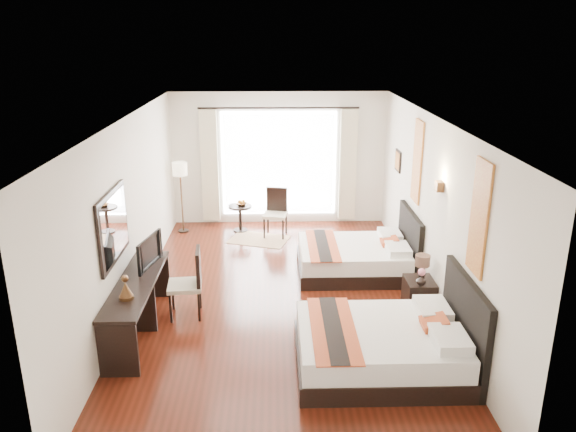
{
  "coord_description": "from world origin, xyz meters",
  "views": [
    {
      "loc": [
        -0.11,
        -7.87,
        3.99
      ],
      "look_at": [
        0.11,
        0.46,
        1.22
      ],
      "focal_mm": 35.0,
      "sensor_mm": 36.0,
      "label": 1
    }
  ],
  "objects_px": {
    "bed_near": "(387,345)",
    "table_lamp": "(422,262)",
    "side_table": "(240,218)",
    "window_chair": "(275,222)",
    "floor_lamp": "(180,174)",
    "fruit_bowl": "(242,204)",
    "bed_far": "(359,257)",
    "vase": "(421,280)",
    "desk_chair": "(187,296)",
    "nightstand": "(419,295)",
    "television": "(145,251)",
    "console_desk": "(138,307)"
  },
  "relations": [
    {
      "from": "side_table",
      "to": "console_desk",
      "type": "bearing_deg",
      "value": -106.09
    },
    {
      "from": "console_desk",
      "to": "television",
      "type": "height_order",
      "value": "television"
    },
    {
      "from": "console_desk",
      "to": "floor_lamp",
      "type": "relative_size",
      "value": 1.5
    },
    {
      "from": "television",
      "to": "floor_lamp",
      "type": "xyz_separation_m",
      "value": [
        -0.03,
        3.52,
        0.26
      ]
    },
    {
      "from": "nightstand",
      "to": "vase",
      "type": "xyz_separation_m",
      "value": [
        -0.03,
        -0.17,
        0.33
      ]
    },
    {
      "from": "table_lamp",
      "to": "television",
      "type": "bearing_deg",
      "value": -179.25
    },
    {
      "from": "bed_near",
      "to": "television",
      "type": "bearing_deg",
      "value": 154.96
    },
    {
      "from": "bed_far",
      "to": "vase",
      "type": "xyz_separation_m",
      "value": [
        0.66,
        -1.57,
        0.29
      ]
    },
    {
      "from": "nightstand",
      "to": "console_desk",
      "type": "xyz_separation_m",
      "value": [
        -4.02,
        -0.51,
        0.13
      ]
    },
    {
      "from": "nightstand",
      "to": "console_desk",
      "type": "relative_size",
      "value": 0.23
    },
    {
      "from": "floor_lamp",
      "to": "fruit_bowl",
      "type": "xyz_separation_m",
      "value": [
        1.22,
        0.01,
        -0.66
      ]
    },
    {
      "from": "bed_far",
      "to": "console_desk",
      "type": "height_order",
      "value": "bed_far"
    },
    {
      "from": "console_desk",
      "to": "fruit_bowl",
      "type": "distance_m",
      "value": 4.26
    },
    {
      "from": "bed_near",
      "to": "television",
      "type": "xyz_separation_m",
      "value": [
        -3.23,
        1.51,
        0.67
      ]
    },
    {
      "from": "vase",
      "to": "desk_chair",
      "type": "bearing_deg",
      "value": 178.19
    },
    {
      "from": "table_lamp",
      "to": "window_chair",
      "type": "height_order",
      "value": "window_chair"
    },
    {
      "from": "television",
      "to": "side_table",
      "type": "relative_size",
      "value": 1.4
    },
    {
      "from": "bed_near",
      "to": "table_lamp",
      "type": "distance_m",
      "value": 1.81
    },
    {
      "from": "bed_near",
      "to": "side_table",
      "type": "xyz_separation_m",
      "value": [
        -2.08,
        5.04,
        -0.03
      ]
    },
    {
      "from": "window_chair",
      "to": "side_table",
      "type": "bearing_deg",
      "value": -101.55
    },
    {
      "from": "fruit_bowl",
      "to": "nightstand",
      "type": "bearing_deg",
      "value": -51.75
    },
    {
      "from": "desk_chair",
      "to": "window_chair",
      "type": "xyz_separation_m",
      "value": [
        1.31,
        3.32,
        -0.02
      ]
    },
    {
      "from": "vase",
      "to": "bed_near",
      "type": "bearing_deg",
      "value": -119.43
    },
    {
      "from": "bed_near",
      "to": "fruit_bowl",
      "type": "height_order",
      "value": "bed_near"
    },
    {
      "from": "side_table",
      "to": "floor_lamp",
      "type": "bearing_deg",
      "value": -179.6
    },
    {
      "from": "nightstand",
      "to": "television",
      "type": "height_order",
      "value": "television"
    },
    {
      "from": "vase",
      "to": "fruit_bowl",
      "type": "xyz_separation_m",
      "value": [
        -2.78,
        3.73,
        0.0
      ]
    },
    {
      "from": "bed_near",
      "to": "fruit_bowl",
      "type": "bearing_deg",
      "value": 112.06
    },
    {
      "from": "nightstand",
      "to": "side_table",
      "type": "relative_size",
      "value": 0.93
    },
    {
      "from": "table_lamp",
      "to": "fruit_bowl",
      "type": "xyz_separation_m",
      "value": [
        -2.85,
        3.47,
        -0.16
      ]
    },
    {
      "from": "table_lamp",
      "to": "desk_chair",
      "type": "xyz_separation_m",
      "value": [
        -3.46,
        -0.15,
        -0.43
      ]
    },
    {
      "from": "nightstand",
      "to": "table_lamp",
      "type": "distance_m",
      "value": 0.5
    },
    {
      "from": "table_lamp",
      "to": "fruit_bowl",
      "type": "distance_m",
      "value": 4.49
    },
    {
      "from": "television",
      "to": "console_desk",
      "type": "bearing_deg",
      "value": -170.01
    },
    {
      "from": "bed_far",
      "to": "table_lamp",
      "type": "height_order",
      "value": "bed_far"
    },
    {
      "from": "television",
      "to": "fruit_bowl",
      "type": "distance_m",
      "value": 3.74
    },
    {
      "from": "table_lamp",
      "to": "window_chair",
      "type": "relative_size",
      "value": 0.36
    },
    {
      "from": "nightstand",
      "to": "television",
      "type": "relative_size",
      "value": 0.66
    },
    {
      "from": "table_lamp",
      "to": "desk_chair",
      "type": "distance_m",
      "value": 3.49
    },
    {
      "from": "side_table",
      "to": "fruit_bowl",
      "type": "distance_m",
      "value": 0.3
    },
    {
      "from": "desk_chair",
      "to": "floor_lamp",
      "type": "xyz_separation_m",
      "value": [
        -0.61,
        3.62,
        0.92
      ]
    },
    {
      "from": "desk_chair",
      "to": "window_chair",
      "type": "relative_size",
      "value": 1.06
    },
    {
      "from": "bed_near",
      "to": "floor_lamp",
      "type": "xyz_separation_m",
      "value": [
        -3.26,
        5.03,
        0.93
      ]
    },
    {
      "from": "side_table",
      "to": "fruit_bowl",
      "type": "relative_size",
      "value": 2.54
    },
    {
      "from": "bed_far",
      "to": "floor_lamp",
      "type": "relative_size",
      "value": 1.32
    },
    {
      "from": "side_table",
      "to": "window_chair",
      "type": "height_order",
      "value": "window_chair"
    },
    {
      "from": "bed_near",
      "to": "desk_chair",
      "type": "xyz_separation_m",
      "value": [
        -2.65,
        1.41,
        0.01
      ]
    },
    {
      "from": "console_desk",
      "to": "vase",
      "type": "bearing_deg",
      "value": 4.94
    },
    {
      "from": "side_table",
      "to": "bed_far",
      "type": "bearing_deg",
      "value": -45.16
    },
    {
      "from": "desk_chair",
      "to": "side_table",
      "type": "distance_m",
      "value": 3.67
    }
  ]
}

